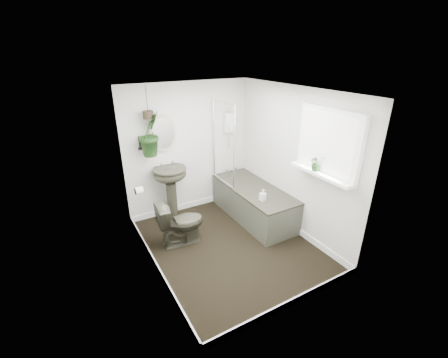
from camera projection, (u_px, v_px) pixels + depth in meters
floor at (229, 245)px, 4.62m from camera, size 2.30×2.80×0.02m
ceiling at (230, 90)px, 3.69m from camera, size 2.30×2.80×0.02m
wall_back at (189, 149)px, 5.28m from camera, size 2.30×0.02×2.30m
wall_front at (300, 224)px, 3.04m from camera, size 2.30×0.02×2.30m
wall_left at (147, 195)px, 3.63m from camera, size 0.02×2.80×2.30m
wall_right at (293, 162)px, 4.69m from camera, size 0.02×2.80×2.30m
skirting at (229, 242)px, 4.60m from camera, size 2.30×2.80×0.10m
bathtub at (253, 202)px, 5.27m from camera, size 0.72×1.72×0.58m
bath_screen at (223, 144)px, 5.11m from camera, size 0.04×0.72×1.40m
shower_box at (230, 122)px, 5.43m from camera, size 0.20×0.10×0.35m
oval_mirror at (163, 133)px, 4.90m from camera, size 0.46×0.03×0.62m
wall_sconce at (140, 143)px, 4.75m from camera, size 0.04×0.04×0.22m
toilet_roll_holder at (139, 190)px, 4.31m from camera, size 0.11×0.11×0.11m
window_recess at (329, 143)px, 3.90m from camera, size 0.08×1.00×0.90m
window_sill at (321, 174)px, 4.03m from camera, size 0.18×1.00×0.04m
window_blinds at (326, 143)px, 3.88m from camera, size 0.01×0.86×0.76m
toilet at (181, 223)px, 4.54m from camera, size 0.72×0.45×0.70m
pedestal_sink at (172, 193)px, 5.17m from camera, size 0.56×0.48×0.96m
sill_plant at (317, 163)px, 4.05m from camera, size 0.25×0.23×0.22m
hanging_plant at (150, 134)px, 4.67m from camera, size 0.50×0.48×0.71m
soap_bottle at (263, 195)px, 4.68m from camera, size 0.10×0.10×0.19m
hanging_pot at (148, 115)px, 4.55m from camera, size 0.16×0.16×0.12m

